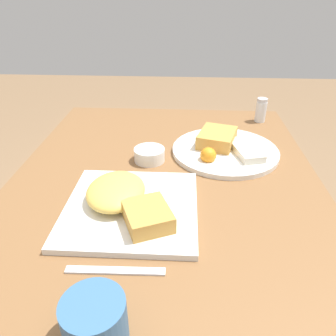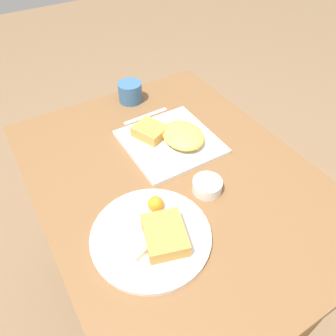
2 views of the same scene
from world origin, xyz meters
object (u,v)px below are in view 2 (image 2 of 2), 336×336
Objects in this scene: plate_square_near at (172,138)px; sauce_ramekin at (207,186)px; coffee_mug at (130,92)px; plate_oval_far at (152,234)px; butter_knife at (146,116)px.

sauce_ramekin is at bearing 173.98° from plate_square_near.
coffee_mug reaches higher than sauce_ramekin.
plate_oval_far is at bearing 158.52° from coffee_mug.
plate_square_near is 0.18m from butter_knife.
butter_knife is 0.13m from coffee_mug.
plate_square_near reaches higher than plate_oval_far.
coffee_mug reaches higher than butter_knife.
plate_square_near is 3.37× the size of sauce_ramekin.
plate_square_near is 0.94× the size of plate_oval_far.
plate_oval_far is at bearing 140.68° from plate_square_near.
butter_knife is at bearing 2.14° from plate_square_near.
plate_oval_far is 0.63m from coffee_mug.
plate_oval_far is at bearing 105.72° from sauce_ramekin.
coffee_mug is (0.59, -0.23, 0.02)m from plate_oval_far.
butter_knife is (0.46, -0.23, -0.01)m from plate_oval_far.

